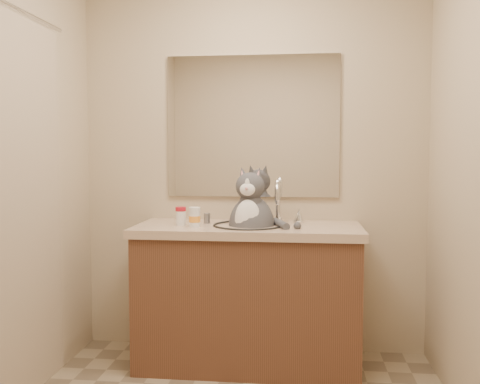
% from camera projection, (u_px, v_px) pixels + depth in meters
% --- Properties ---
extents(room, '(2.22, 2.52, 2.42)m').
position_uv_depth(room, '(225.00, 172.00, 2.21)').
color(room, gray).
rests_on(room, ground).
extents(vanity, '(1.34, 0.59, 1.12)m').
position_uv_depth(vanity, '(248.00, 292.00, 3.22)').
color(vanity, brown).
rests_on(vanity, ground).
extents(mirror, '(1.10, 0.02, 0.90)m').
position_uv_depth(mirror, '(253.00, 126.00, 3.41)').
color(mirror, white).
rests_on(mirror, room).
extents(shower_curtain, '(0.02, 1.30, 1.93)m').
position_uv_depth(shower_curtain, '(1.00, 208.00, 2.44)').
color(shower_curtain, '#BFAB90').
rests_on(shower_curtain, ground).
extents(cat, '(0.39, 0.36, 0.56)m').
position_uv_depth(cat, '(252.00, 222.00, 3.19)').
color(cat, '#48494E').
rests_on(cat, vanity).
extents(pill_bottle_redcap, '(0.08, 0.08, 0.11)m').
position_uv_depth(pill_bottle_redcap, '(181.00, 216.00, 3.20)').
color(pill_bottle_redcap, white).
rests_on(pill_bottle_redcap, vanity).
extents(pill_bottle_orange, '(0.08, 0.08, 0.12)m').
position_uv_depth(pill_bottle_orange, '(195.00, 217.00, 3.11)').
color(pill_bottle_orange, white).
rests_on(pill_bottle_orange, vanity).
extents(grey_canister, '(0.04, 0.04, 0.06)m').
position_uv_depth(grey_canister, '(207.00, 218.00, 3.27)').
color(grey_canister, slate).
rests_on(grey_canister, vanity).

